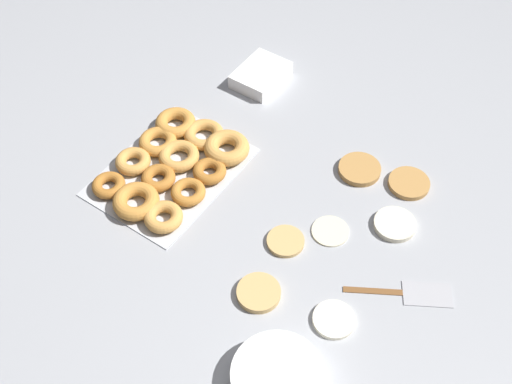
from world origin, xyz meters
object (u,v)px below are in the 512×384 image
donut_tray (174,164)px  batter_bowl (278,378)px  pancake_1 (395,224)px  spatula (415,293)px  pancake_4 (409,183)px  pancake_5 (259,293)px  pancake_2 (330,231)px  pancake_6 (334,320)px  pancake_0 (286,241)px  container_stack (261,75)px  pancake_3 (360,169)px

donut_tray → batter_bowl: size_ratio=2.06×
pancake_1 → spatula: bearing=40.9°
pancake_4 → pancake_5: (0.46, -0.13, 0.00)m
pancake_1 → pancake_2: bearing=-49.5°
pancake_6 → batter_bowl: size_ratio=0.49×
pancake_2 → pancake_0: bearing=-39.3°
donut_tray → spatula: (-0.01, 0.65, -0.02)m
donut_tray → batter_bowl: (0.32, 0.52, 0.00)m
pancake_0 → pancake_6: (0.11, 0.19, -0.00)m
pancake_4 → container_stack: (-0.11, -0.52, 0.01)m
pancake_4 → pancake_2: bearing=-20.7°
pancake_0 → container_stack: (-0.43, -0.36, 0.01)m
pancake_5 → batter_bowl: 0.20m
pancake_4 → container_stack: 0.53m
pancake_3 → batter_bowl: batter_bowl is taller
pancake_0 → donut_tray: donut_tray is taller
pancake_0 → pancake_5: bearing=10.0°
pancake_0 → pancake_2: size_ratio=0.99×
batter_bowl → spatula: size_ratio=0.83×
pancake_0 → pancake_3: 0.29m
pancake_1 → pancake_3: (-0.10, -0.15, 0.00)m
pancake_2 → spatula: pancake_2 is taller
pancake_3 → batter_bowl: 0.59m
pancake_3 → container_stack: 0.42m
pancake_0 → container_stack: bearing=-140.0°
pancake_0 → container_stack: 0.56m
pancake_1 → batter_bowl: (0.47, -0.02, 0.02)m
pancake_0 → pancake_5: (0.15, 0.03, 0.00)m
pancake_0 → pancake_1: size_ratio=0.88×
container_stack → pancake_4: bearing=77.5°
donut_tray → pancake_3: bearing=123.5°
spatula → pancake_3: bearing=107.6°
pancake_3 → pancake_5: bearing=-1.2°
pancake_6 → pancake_0: bearing=-119.9°
pancake_4 → pancake_6: bearing=4.6°
donut_tray → pancake_5: bearing=64.6°
pancake_1 → pancake_0: bearing=-45.2°
pancake_4 → spatula: bearing=28.6°
pancake_3 → pancake_6: pancake_3 is taller
pancake_3 → spatula: bearing=48.1°
pancake_3 → spatula: (0.24, 0.27, -0.01)m
pancake_1 → pancake_3: size_ratio=0.93×
pancake_3 → container_stack: (-0.14, -0.40, 0.01)m
batter_bowl → container_stack: 0.89m
spatula → pancake_6: bearing=-156.4°
pancake_5 → batter_bowl: (0.14, 0.14, 0.01)m
pancake_2 → spatula: (0.04, 0.23, -0.00)m
pancake_4 → donut_tray: donut_tray is taller
pancake_2 → pancake_3: pancake_3 is taller
pancake_0 → spatula: size_ratio=0.39×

